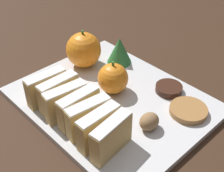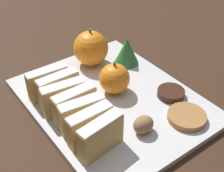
{
  "view_description": "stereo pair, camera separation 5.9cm",
  "coord_description": "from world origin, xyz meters",
  "px_view_note": "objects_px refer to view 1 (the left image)",
  "views": [
    {
      "loc": [
        -0.32,
        -0.34,
        0.4
      ],
      "look_at": [
        0.0,
        0.0,
        0.04
      ],
      "focal_mm": 50.0,
      "sensor_mm": 36.0,
      "label": 1
    },
    {
      "loc": [
        -0.28,
        -0.38,
        0.4
      ],
      "look_at": [
        0.0,
        0.0,
        0.04
      ],
      "focal_mm": 50.0,
      "sensor_mm": 36.0,
      "label": 2
    }
  ],
  "objects_px": {
    "orange_near": "(84,50)",
    "chocolate_cookie": "(169,89)",
    "walnut": "(149,121)",
    "orange_far": "(113,78)"
  },
  "relations": [
    {
      "from": "walnut",
      "to": "chocolate_cookie",
      "type": "relative_size",
      "value": 0.7
    },
    {
      "from": "orange_far",
      "to": "walnut",
      "type": "relative_size",
      "value": 1.83
    },
    {
      "from": "orange_far",
      "to": "chocolate_cookie",
      "type": "relative_size",
      "value": 1.28
    },
    {
      "from": "orange_far",
      "to": "chocolate_cookie",
      "type": "bearing_deg",
      "value": -44.5
    },
    {
      "from": "orange_near",
      "to": "chocolate_cookie",
      "type": "height_order",
      "value": "orange_near"
    },
    {
      "from": "orange_near",
      "to": "chocolate_cookie",
      "type": "xyz_separation_m",
      "value": [
        0.06,
        -0.19,
        -0.03
      ]
    },
    {
      "from": "orange_far",
      "to": "walnut",
      "type": "bearing_deg",
      "value": -103.14
    },
    {
      "from": "orange_near",
      "to": "walnut",
      "type": "distance_m",
      "value": 0.24
    },
    {
      "from": "orange_far",
      "to": "orange_near",
      "type": "bearing_deg",
      "value": 80.39
    },
    {
      "from": "orange_near",
      "to": "orange_far",
      "type": "distance_m",
      "value": 0.11
    }
  ]
}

